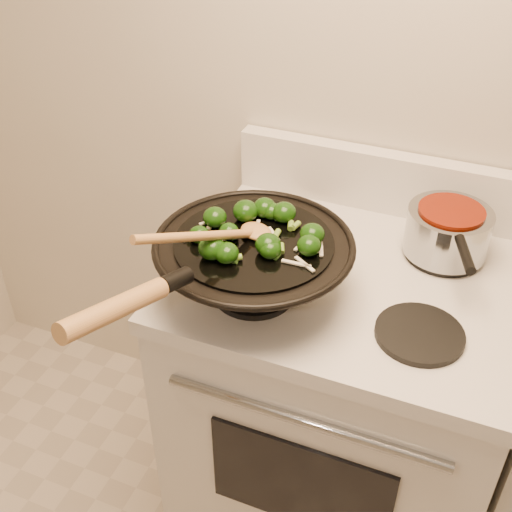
% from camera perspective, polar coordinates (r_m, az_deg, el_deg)
% --- Properties ---
extents(stove, '(0.78, 0.67, 1.08)m').
position_cam_1_polar(stove, '(1.79, 7.25, -12.93)').
color(stove, silver).
rests_on(stove, ground).
extents(wok, '(0.42, 0.69, 0.25)m').
position_cam_1_polar(wok, '(1.35, -0.32, -0.71)').
color(wok, black).
rests_on(wok, stove).
extents(stirfry, '(0.29, 0.25, 0.05)m').
position_cam_1_polar(stirfry, '(1.32, -0.03, 2.32)').
color(stirfry, '#113408').
rests_on(stirfry, wok).
extents(wooden_spoon, '(0.18, 0.31, 0.14)m').
position_cam_1_polar(wooden_spoon, '(1.27, -2.84, 1.97)').
color(wooden_spoon, '#AD7A44').
rests_on(wooden_spoon, wok).
extents(saucepan, '(0.19, 0.30, 0.11)m').
position_cam_1_polar(saucepan, '(1.54, 16.68, 2.15)').
color(saucepan, '#93979B').
rests_on(saucepan, stove).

